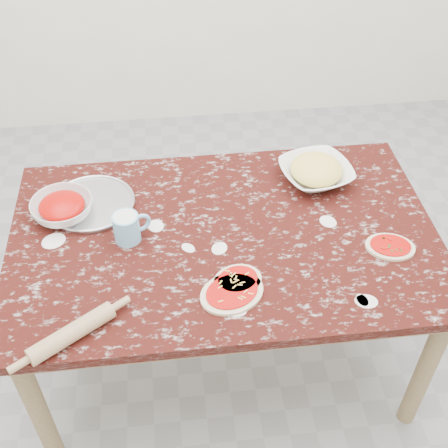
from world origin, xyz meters
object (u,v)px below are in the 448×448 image
Objects in this scene: worktable at (224,249)px; pizza_tray at (92,204)px; flour_mug at (128,227)px; rolling_pin at (72,333)px; sauce_bowl at (62,209)px; cheese_bowl at (316,173)px.

pizza_tray reaches higher than worktable.
flour_mug is at bearing -54.45° from pizza_tray.
sauce_bowl is at bearing 97.58° from rolling_pin.
pizza_tray is 1.41× the size of sauce_bowl.
sauce_bowl is 0.30m from flour_mug.
worktable is 6.82× the size of sauce_bowl.
flour_mug is at bearing -161.25° from cheese_bowl.
cheese_bowl is at bearing 5.81° from sauce_bowl.
cheese_bowl is (0.41, 0.27, 0.12)m from worktable.
flour_mug is (0.25, -0.16, 0.02)m from sauce_bowl.
worktable is 0.51m from cheese_bowl.
flour_mug reaches higher than pizza_tray.
cheese_bowl is (1.02, 0.10, -0.00)m from sauce_bowl.
worktable is 0.38m from flour_mug.
rolling_pin reaches higher than worktable.
sauce_bowl is (-0.10, -0.05, 0.03)m from pizza_tray.
pizza_tray is 1.17× the size of cheese_bowl.
pizza_tray is 2.36× the size of flour_mug.
rolling_pin is at bearing -141.73° from worktable.
sauce_bowl is 0.59m from rolling_pin.
cheese_bowl is at bearing 18.75° from flour_mug.
cheese_bowl is at bearing 36.32° from rolling_pin.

